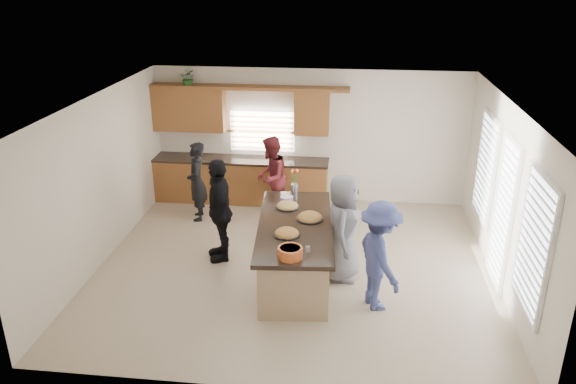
# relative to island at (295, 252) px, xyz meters

# --- Properties ---
(floor) EXTENTS (6.50, 6.50, 0.00)m
(floor) POSITION_rel_island_xyz_m (-0.05, 0.35, -0.45)
(floor) COLOR tan
(floor) RESTS_ON ground
(room_shell) EXTENTS (6.52, 6.02, 2.81)m
(room_shell) POSITION_rel_island_xyz_m (-0.05, 0.35, 1.45)
(room_shell) COLOR silver
(room_shell) RESTS_ON ground
(back_cabinetry) EXTENTS (4.08, 0.66, 2.46)m
(back_cabinetry) POSITION_rel_island_xyz_m (-1.51, 3.08, 0.46)
(back_cabinetry) COLOR brown
(back_cabinetry) RESTS_ON ground
(right_wall_glazing) EXTENTS (0.06, 4.00, 2.25)m
(right_wall_glazing) POSITION_rel_island_xyz_m (3.17, 0.22, 0.89)
(right_wall_glazing) COLOR white
(right_wall_glazing) RESTS_ON ground
(island) EXTENTS (1.36, 2.78, 0.95)m
(island) POSITION_rel_island_xyz_m (0.00, 0.00, 0.00)
(island) COLOR tan
(island) RESTS_ON ground
(platter_front) EXTENTS (0.40, 0.40, 0.16)m
(platter_front) POSITION_rel_island_xyz_m (-0.08, -0.42, 0.52)
(platter_front) COLOR black
(platter_front) RESTS_ON island
(platter_mid) EXTENTS (0.44, 0.44, 0.18)m
(platter_mid) POSITION_rel_island_xyz_m (0.21, 0.19, 0.53)
(platter_mid) COLOR black
(platter_mid) RESTS_ON island
(platter_back) EXTENTS (0.40, 0.40, 0.16)m
(platter_back) POSITION_rel_island_xyz_m (-0.19, 0.61, 0.52)
(platter_back) COLOR black
(platter_back) RESTS_ON island
(salad_bowl) EXTENTS (0.35, 0.35, 0.15)m
(salad_bowl) POSITION_rel_island_xyz_m (0.04, -1.10, 0.58)
(salad_bowl) COLOR orange
(salad_bowl) RESTS_ON island
(clear_cup) EXTENTS (0.07, 0.07, 0.10)m
(clear_cup) POSITION_rel_island_xyz_m (0.28, -0.93, 0.55)
(clear_cup) COLOR white
(clear_cup) RESTS_ON island
(plate_stack) EXTENTS (0.22, 0.22, 0.05)m
(plate_stack) POSITION_rel_island_xyz_m (-0.25, 0.96, 0.52)
(plate_stack) COLOR #C399DE
(plate_stack) RESTS_ON island
(flower_vase) EXTENTS (0.14, 0.14, 0.45)m
(flower_vase) POSITION_rel_island_xyz_m (-0.14, 1.24, 0.73)
(flower_vase) COLOR silver
(flower_vase) RESTS_ON island
(potted_plant) EXTENTS (0.33, 0.29, 0.37)m
(potted_plant) POSITION_rel_island_xyz_m (-2.52, 3.17, 2.13)
(potted_plant) COLOR #2B6D2B
(potted_plant) RESTS_ON back_cabinetry
(woman_left_back) EXTENTS (0.51, 0.65, 1.58)m
(woman_left_back) POSITION_rel_island_xyz_m (-2.15, 2.05, 0.34)
(woman_left_back) COLOR black
(woman_left_back) RESTS_ON ground
(woman_left_mid) EXTENTS (0.70, 0.86, 1.64)m
(woman_left_mid) POSITION_rel_island_xyz_m (-0.73, 2.37, 0.37)
(woman_left_mid) COLOR maroon
(woman_left_mid) RESTS_ON ground
(woman_left_front) EXTENTS (0.77, 1.14, 1.80)m
(woman_left_front) POSITION_rel_island_xyz_m (-1.33, 0.51, 0.45)
(woman_left_front) COLOR black
(woman_left_front) RESTS_ON ground
(woman_right_back) EXTENTS (0.97, 1.23, 1.66)m
(woman_right_back) POSITION_rel_island_xyz_m (1.29, -0.69, 0.38)
(woman_right_back) COLOR #39427C
(woman_right_back) RESTS_ON ground
(woman_right_front) EXTENTS (0.63, 0.90, 1.76)m
(woman_right_front) POSITION_rel_island_xyz_m (0.75, 0.08, 0.43)
(woman_right_front) COLOR slate
(woman_right_front) RESTS_ON ground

